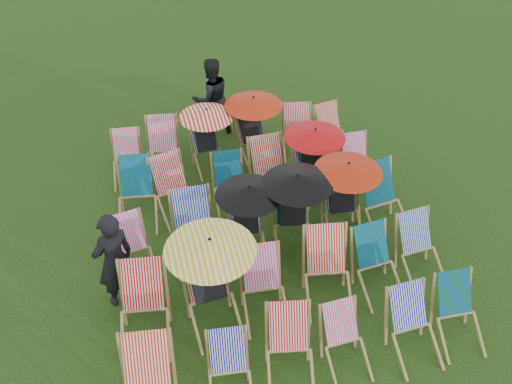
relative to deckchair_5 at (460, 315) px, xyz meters
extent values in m
plane|color=black|center=(-1.95, 2.21, -0.44)|extent=(100.00, 100.00, 0.00)
cube|color=red|center=(-4.02, 0.19, 0.26)|extent=(0.57, 0.46, 0.62)
cube|color=#060E8E|center=(-3.06, 0.17, 0.13)|extent=(0.46, 0.36, 0.51)
cube|color=red|center=(-2.26, 0.27, 0.19)|extent=(0.54, 0.44, 0.57)
cube|color=#DD2C72|center=(-1.59, 0.22, 0.12)|extent=(0.44, 0.33, 0.51)
cube|color=#0808B0|center=(-0.68, 0.19, 0.18)|extent=(0.48, 0.37, 0.56)
cube|color=#096823|center=(0.01, 0.24, 0.17)|extent=(0.47, 0.36, 0.54)
cube|color=red|center=(-3.94, 1.35, 0.26)|extent=(0.59, 0.47, 0.63)
cube|color=red|center=(-3.10, 1.32, 0.25)|extent=(0.56, 0.43, 0.62)
cube|color=black|center=(-3.09, 1.27, 0.25)|extent=(0.47, 0.49, 0.65)
sphere|color=tan|center=(-3.10, 1.37, 0.59)|extent=(0.23, 0.23, 0.23)
cylinder|color=black|center=(-3.03, 1.23, 0.54)|extent=(0.03, 0.03, 0.76)
cone|color=yellow|center=(-3.03, 1.23, 0.89)|extent=(1.20, 1.20, 0.18)
cube|color=#E72E8E|center=(-2.34, 1.30, 0.21)|extent=(0.51, 0.39, 0.58)
cube|color=red|center=(-1.38, 1.35, 0.26)|extent=(0.59, 0.47, 0.63)
cube|color=#0B7744|center=(-0.70, 1.32, 0.20)|extent=(0.51, 0.40, 0.57)
cube|color=#072D95|center=(0.05, 1.43, 0.18)|extent=(0.49, 0.38, 0.56)
cube|color=#F931AC|center=(-4.04, 2.52, 0.15)|extent=(0.50, 0.40, 0.53)
cube|color=#0824AD|center=(-3.06, 2.62, 0.27)|extent=(0.54, 0.41, 0.63)
cube|color=#0808AE|center=(-2.27, 2.46, 0.14)|extent=(0.47, 0.37, 0.52)
cube|color=black|center=(-2.28, 2.42, 0.14)|extent=(0.40, 0.41, 0.55)
sphere|color=tan|center=(-2.27, 2.51, 0.43)|extent=(0.19, 0.19, 0.19)
cylinder|color=black|center=(-2.23, 2.37, 0.38)|extent=(0.03, 0.03, 0.64)
cone|color=black|center=(-2.23, 2.37, 0.68)|extent=(1.01, 1.01, 0.16)
cube|color=#096325|center=(-1.53, 2.45, 0.18)|extent=(0.52, 0.43, 0.56)
cube|color=black|center=(-1.54, 2.41, 0.18)|extent=(0.46, 0.47, 0.58)
sphere|color=tan|center=(-1.52, 2.50, 0.48)|extent=(0.20, 0.20, 0.20)
cylinder|color=black|center=(-1.49, 2.36, 0.44)|extent=(0.03, 0.03, 0.68)
cone|color=black|center=(-1.49, 2.36, 0.75)|extent=(1.07, 1.07, 0.17)
cube|color=#071098|center=(-0.70, 2.54, 0.17)|extent=(0.49, 0.37, 0.55)
cube|color=black|center=(-0.71, 2.49, 0.17)|extent=(0.41, 0.43, 0.58)
sphere|color=tan|center=(-0.70, 2.59, 0.47)|extent=(0.20, 0.20, 0.20)
cylinder|color=black|center=(-0.65, 2.45, 0.43)|extent=(0.03, 0.03, 0.67)
cone|color=#B2230A|center=(-0.65, 2.45, 0.73)|extent=(1.06, 1.06, 0.16)
cube|color=#0A6D30|center=(-0.07, 2.51, 0.27)|extent=(0.59, 0.47, 0.64)
cube|color=#0A6F43|center=(-3.79, 3.72, 0.24)|extent=(0.57, 0.45, 0.61)
cube|color=red|center=(-3.27, 3.70, 0.21)|extent=(0.56, 0.46, 0.59)
cube|color=#0A6D40|center=(-2.28, 3.63, 0.16)|extent=(0.47, 0.35, 0.54)
cube|color=red|center=(-1.57, 3.71, 0.25)|extent=(0.53, 0.40, 0.62)
cube|color=#081AAF|center=(-0.87, 3.58, 0.15)|extent=(0.48, 0.38, 0.53)
cube|color=black|center=(-0.87, 3.54, 0.15)|extent=(0.42, 0.43, 0.56)
sphere|color=tan|center=(-0.88, 3.63, 0.44)|extent=(0.19, 0.19, 0.19)
cylinder|color=black|center=(-0.81, 3.51, 0.40)|extent=(0.03, 0.03, 0.65)
cone|color=#B60A0D|center=(-0.81, 3.51, 0.69)|extent=(1.02, 1.02, 0.16)
cube|color=#F13097|center=(0.02, 3.67, 0.12)|extent=(0.43, 0.33, 0.50)
cube|color=#FF337F|center=(-3.87, 4.81, 0.13)|extent=(0.47, 0.37, 0.52)
cube|color=#DA2B7A|center=(-3.20, 4.89, 0.21)|extent=(0.54, 0.43, 0.59)
cube|color=#0B0796|center=(-2.48, 4.74, 0.12)|extent=(0.46, 0.36, 0.50)
cube|color=black|center=(-2.47, 4.70, 0.12)|extent=(0.39, 0.40, 0.53)
sphere|color=tan|center=(-2.48, 4.79, 0.40)|extent=(0.19, 0.19, 0.19)
cylinder|color=black|center=(-2.42, 4.67, 0.35)|extent=(0.03, 0.03, 0.62)
cone|color=red|center=(-2.42, 4.67, 0.64)|extent=(0.97, 0.97, 0.15)
cube|color=red|center=(-1.62, 4.79, 0.16)|extent=(0.51, 0.42, 0.54)
cube|color=black|center=(-1.61, 4.74, 0.16)|extent=(0.45, 0.46, 0.57)
sphere|color=tan|center=(-1.63, 4.84, 0.46)|extent=(0.20, 0.20, 0.20)
cylinder|color=black|center=(-1.55, 4.72, 0.41)|extent=(0.03, 0.03, 0.66)
cone|color=red|center=(-1.55, 4.72, 0.71)|extent=(1.04, 1.04, 0.16)
cube|color=red|center=(-0.71, 4.73, 0.19)|extent=(0.53, 0.43, 0.56)
cube|color=red|center=(-0.10, 4.71, 0.14)|extent=(0.48, 0.39, 0.52)
imported|color=black|center=(-4.25, 1.80, 0.36)|extent=(0.69, 0.59, 1.59)
imported|color=black|center=(-2.15, 5.62, 0.36)|extent=(0.89, 0.76, 1.60)
camera|label=1|loc=(-3.76, -3.81, 5.99)|focal=40.00mm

